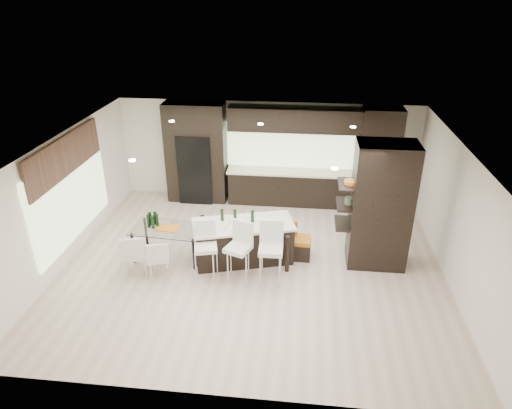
# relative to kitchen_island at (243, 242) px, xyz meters

# --- Properties ---
(ground) EXTENTS (8.00, 8.00, 0.00)m
(ground) POSITION_rel_kitchen_island_xyz_m (0.23, -0.19, -0.44)
(ground) COLOR beige
(ground) RESTS_ON ground
(back_wall) EXTENTS (8.00, 0.02, 2.70)m
(back_wall) POSITION_rel_kitchen_island_xyz_m (0.23, 3.31, 0.91)
(back_wall) COLOR white
(back_wall) RESTS_ON ground
(left_wall) EXTENTS (0.02, 7.00, 2.70)m
(left_wall) POSITION_rel_kitchen_island_xyz_m (-3.77, -0.19, 0.91)
(left_wall) COLOR white
(left_wall) RESTS_ON ground
(right_wall) EXTENTS (0.02, 7.00, 2.70)m
(right_wall) POSITION_rel_kitchen_island_xyz_m (4.23, -0.19, 0.91)
(right_wall) COLOR white
(right_wall) RESTS_ON ground
(ceiling) EXTENTS (8.00, 7.00, 0.02)m
(ceiling) POSITION_rel_kitchen_island_xyz_m (0.23, -0.19, 2.26)
(ceiling) COLOR white
(ceiling) RESTS_ON ground
(window_left) EXTENTS (0.04, 3.20, 1.90)m
(window_left) POSITION_rel_kitchen_island_xyz_m (-3.73, 0.01, 0.91)
(window_left) COLOR #B2D199
(window_left) RESTS_ON left_wall
(window_back) EXTENTS (3.40, 0.04, 1.20)m
(window_back) POSITION_rel_kitchen_island_xyz_m (0.83, 3.27, 1.11)
(window_back) COLOR #B2D199
(window_back) RESTS_ON back_wall
(stone_accent) EXTENTS (0.08, 3.00, 0.80)m
(stone_accent) POSITION_rel_kitchen_island_xyz_m (-3.70, 0.01, 1.81)
(stone_accent) COLOR brown
(stone_accent) RESTS_ON left_wall
(ceiling_spots) EXTENTS (4.00, 3.00, 0.02)m
(ceiling_spots) POSITION_rel_kitchen_island_xyz_m (0.23, 0.06, 2.24)
(ceiling_spots) COLOR white
(ceiling_spots) RESTS_ON ceiling
(back_cabinetry) EXTENTS (6.80, 0.68, 2.70)m
(back_cabinetry) POSITION_rel_kitchen_island_xyz_m (0.73, 2.98, 0.91)
(back_cabinetry) COLOR black
(back_cabinetry) RESTS_ON ground
(refrigerator) EXTENTS (0.90, 0.68, 1.90)m
(refrigerator) POSITION_rel_kitchen_island_xyz_m (-1.67, 2.93, 0.51)
(refrigerator) COLOR black
(refrigerator) RESTS_ON ground
(partition_column) EXTENTS (1.20, 0.80, 2.70)m
(partition_column) POSITION_rel_kitchen_island_xyz_m (2.83, 0.21, 0.91)
(partition_column) COLOR black
(partition_column) RESTS_ON ground
(kitchen_island) EXTENTS (2.29, 1.47, 0.88)m
(kitchen_island) POSITION_rel_kitchen_island_xyz_m (0.00, 0.00, 0.00)
(kitchen_island) COLOR black
(kitchen_island) RESTS_ON ground
(stool_left) EXTENTS (0.54, 0.54, 1.00)m
(stool_left) POSITION_rel_kitchen_island_xyz_m (-0.65, -0.78, 0.06)
(stool_left) COLOR silver
(stool_left) RESTS_ON ground
(stool_mid) EXTENTS (0.59, 0.59, 1.02)m
(stool_mid) POSITION_rel_kitchen_island_xyz_m (0.00, -0.78, 0.07)
(stool_mid) COLOR silver
(stool_mid) RESTS_ON ground
(stool_right) EXTENTS (0.48, 0.48, 1.06)m
(stool_right) POSITION_rel_kitchen_island_xyz_m (0.65, -0.79, 0.09)
(stool_right) COLOR silver
(stool_right) RESTS_ON ground
(bench) EXTENTS (1.25, 0.51, 0.47)m
(bench) POSITION_rel_kitchen_island_xyz_m (0.84, 0.25, -0.21)
(bench) COLOR black
(bench) RESTS_ON ground
(floor_vase) EXTENTS (0.48, 0.48, 1.11)m
(floor_vase) POSITION_rel_kitchen_island_xyz_m (2.53, 0.26, 0.11)
(floor_vase) COLOR #48563D
(floor_vase) RESTS_ON ground
(dining_table) EXTENTS (1.56, 0.95, 0.72)m
(dining_table) POSITION_rel_kitchen_island_xyz_m (-1.63, -0.10, -0.08)
(dining_table) COLOR white
(dining_table) RESTS_ON ground
(chair_near) EXTENTS (0.54, 0.54, 0.80)m
(chair_near) POSITION_rel_kitchen_island_xyz_m (-1.63, -0.82, -0.04)
(chair_near) COLOR silver
(chair_near) RESTS_ON ground
(chair_far) EXTENTS (0.62, 0.62, 0.92)m
(chair_far) POSITION_rel_kitchen_island_xyz_m (-2.10, -0.85, 0.02)
(chair_far) COLOR silver
(chair_far) RESTS_ON ground
(chair_end) EXTENTS (0.47, 0.47, 0.86)m
(chair_end) POSITION_rel_kitchen_island_xyz_m (-0.57, -0.10, -0.01)
(chair_end) COLOR silver
(chair_end) RESTS_ON ground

